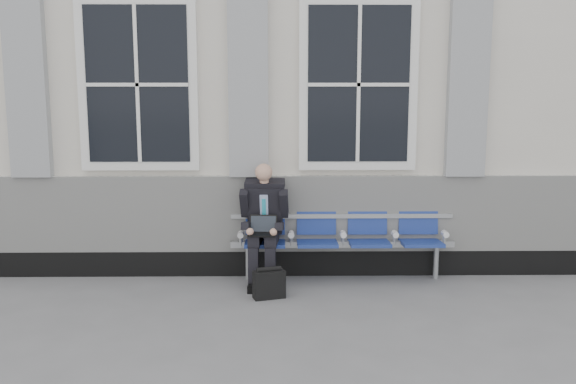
{
  "coord_description": "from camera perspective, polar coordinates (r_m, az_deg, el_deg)",
  "views": [
    {
      "loc": [
        -0.55,
        -5.93,
        2.27
      ],
      "look_at": [
        -0.46,
        0.9,
        1.1
      ],
      "focal_mm": 40.0,
      "sensor_mm": 36.0,
      "label": 1
    }
  ],
  "objects": [
    {
      "name": "businessman",
      "position": [
        7.29,
        -2.14,
        -2.36
      ],
      "size": [
        0.56,
        0.75,
        1.38
      ],
      "color": "black",
      "rests_on": "ground"
    },
    {
      "name": "bench",
      "position": [
        7.49,
        4.87,
        -3.62
      ],
      "size": [
        2.6,
        0.47,
        0.91
      ],
      "color": "#9EA0A3",
      "rests_on": "ground"
    },
    {
      "name": "ground",
      "position": [
        6.37,
        4.31,
        -11.21
      ],
      "size": [
        70.0,
        70.0,
        0.0
      ],
      "primitive_type": "plane",
      "color": "slate",
      "rests_on": "ground"
    },
    {
      "name": "briefcase",
      "position": [
        6.89,
        -1.7,
        -8.15
      ],
      "size": [
        0.36,
        0.23,
        0.34
      ],
      "color": "black",
      "rests_on": "ground"
    },
    {
      "name": "station_building",
      "position": [
        9.42,
        2.49,
        9.37
      ],
      "size": [
        14.4,
        4.4,
        4.49
      ],
      "color": "beige",
      "rests_on": "ground"
    }
  ]
}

